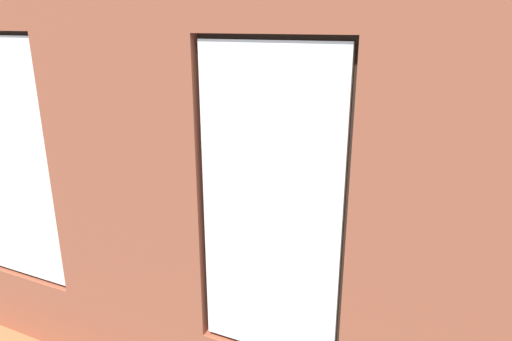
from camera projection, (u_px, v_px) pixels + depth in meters
The scene contains 18 objects.
ground_plane at pixel (276, 235), 5.94m from camera, with size 7.27×6.24×0.10m, color #99663D.
brick_wall_with_windows at pixel (124, 171), 3.05m from camera, with size 6.67×0.30×3.32m.
white_wall_right at pixel (61, 91), 6.55m from camera, with size 0.10×5.24×3.32m, color silver.
couch_by_window at pixel (200, 296), 3.97m from camera, with size 2.09×0.87×0.80m.
coffee_table at pixel (258, 194), 6.11m from camera, with size 1.53×0.85×0.45m.
cup_ceramic at pixel (248, 183), 6.25m from camera, with size 0.09×0.09×0.11m, color #33567F.
candle_jar at pixel (258, 187), 6.07m from camera, with size 0.08×0.08×0.12m, color #B7333D.
table_plant_small at pixel (261, 187), 5.90m from camera, with size 0.14×0.14×0.22m.
remote_gray at pixel (223, 188), 6.16m from camera, with size 0.05×0.17×0.02m, color #59595B.
remote_black at pixel (291, 191), 6.05m from camera, with size 0.05×0.17×0.02m, color black.
media_console at pixel (108, 176), 7.22m from camera, with size 0.91×0.42×0.55m, color black.
tv_flatscreen at pixel (104, 138), 7.03m from camera, with size 0.93×0.20×0.68m.
papasan_chair at pixel (284, 154), 7.86m from camera, with size 1.01×1.01×0.66m.
potted_plant_by_left_couch at pixel (469, 215), 5.70m from camera, with size 0.27×0.27×0.45m.
potted_plant_mid_room_small at pixel (344, 186), 6.62m from camera, with size 0.29×0.29×0.52m.
potted_plant_near_tv at pixel (91, 182), 6.14m from camera, with size 0.82×0.86×1.15m.
potted_plant_between_couches at pixel (381, 292), 3.28m from camera, with size 0.91×0.81×1.42m.
potted_plant_foreground_right at pixel (187, 127), 8.57m from camera, with size 1.08×1.15×1.28m.
Camera 1 is at (-2.02, 5.00, 2.60)m, focal length 32.00 mm.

